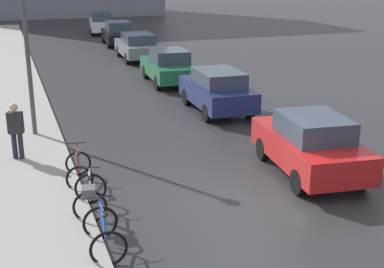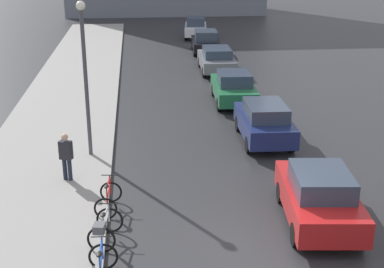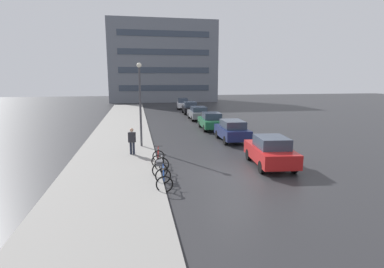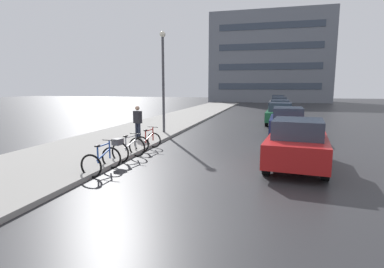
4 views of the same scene
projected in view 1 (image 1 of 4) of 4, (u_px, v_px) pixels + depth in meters
ground_plane at (248, 203)px, 12.65m from camera, size 140.00×140.00×0.00m
bicycle_nearest at (104, 233)px, 10.39m from camera, size 0.77×1.18×0.98m
bicycle_second at (90, 195)px, 11.88m from camera, size 0.93×1.41×0.95m
bicycle_third at (79, 169)px, 13.65m from camera, size 0.80×1.21×0.95m
car_red at (310, 144)px, 14.17m from camera, size 2.28×4.21×1.64m
car_navy at (217, 90)px, 20.13m from camera, size 1.95×4.07×1.60m
car_green at (169, 66)px, 24.92m from camera, size 2.07×4.32×1.58m
car_grey at (138, 46)px, 30.95m from camera, size 2.08×4.42×1.51m
car_black at (118, 33)px, 36.39m from camera, size 2.12×4.32×1.60m
car_white at (101, 23)px, 42.19m from camera, size 2.24×4.47×1.66m
pedestrian at (16, 130)px, 14.85m from camera, size 0.46×0.37×1.75m
streetlamp at (26, 33)px, 16.28m from camera, size 0.32×0.32×5.68m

